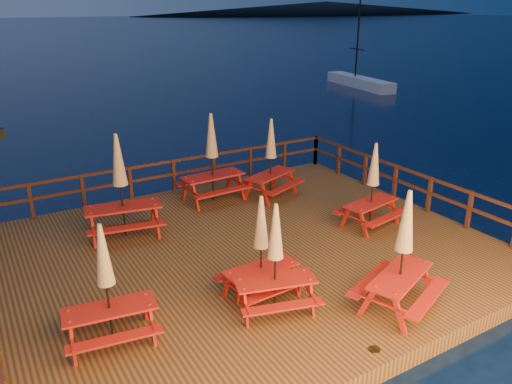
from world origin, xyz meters
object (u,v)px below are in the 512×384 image
picnic_table_0 (403,249)px  picnic_table_1 (271,157)px  sailboat (359,82)px  picnic_table_2 (121,184)px

picnic_table_0 → picnic_table_1: picnic_table_0 is taller
picnic_table_0 → picnic_table_1: size_ratio=1.01×
sailboat → picnic_table_0: bearing=-122.1°
sailboat → picnic_table_2: 30.30m
picnic_table_1 → picnic_table_2: 4.95m
picnic_table_1 → picnic_table_0: bearing=-120.9°
picnic_table_1 → picnic_table_2: bearing=164.1°
picnic_table_0 → sailboat: bearing=28.0°
picnic_table_0 → picnic_table_1: bearing=58.7°
sailboat → picnic_table_2: size_ratio=4.09×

